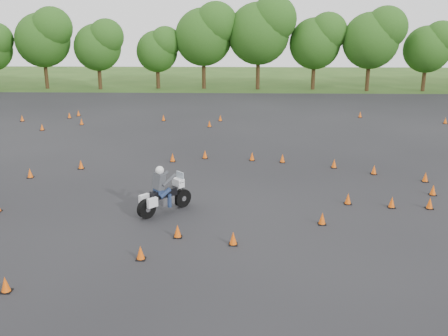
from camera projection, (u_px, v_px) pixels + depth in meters
name	position (u px, v px, depth m)	size (l,w,h in m)	color
ground	(221.00, 229.00, 18.51)	(140.00, 140.00, 0.00)	#2D5119
asphalt_pad	(225.00, 180.00, 24.26)	(62.00, 62.00, 0.00)	black
treeline	(254.00, 51.00, 51.01)	(86.72, 32.24, 10.74)	#244D16
traffic_cones	(220.00, 175.00, 24.30)	(36.39, 32.80, 0.45)	#E45309
rider_grey	(164.00, 189.00, 19.88)	(2.57, 0.79, 1.98)	#3A3C41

